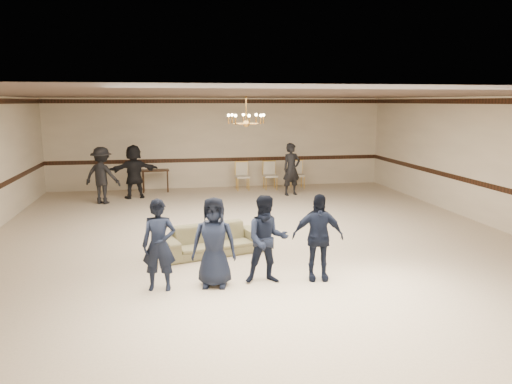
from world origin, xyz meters
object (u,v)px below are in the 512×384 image
(boy_b, at_px, (214,242))
(settee, at_px, (212,240))
(adult_left, at_px, (102,175))
(banquet_chair_left, at_px, (242,176))
(boy_a, at_px, (159,245))
(boy_c, at_px, (267,240))
(banquet_chair_right, at_px, (298,175))
(banquet_chair_mid, at_px, (270,176))
(adult_mid, at_px, (134,172))
(adult_right, at_px, (292,169))
(chandelier, at_px, (246,110))
(console_table, at_px, (156,181))
(boy_d, at_px, (318,237))

(boy_b, height_order, settee, boy_b)
(adult_left, xyz_separation_m, banquet_chair_left, (4.54, 1.50, -0.38))
(boy_a, bearing_deg, boy_c, 9.31)
(boy_c, bearing_deg, banquet_chair_right, 75.68)
(boy_b, relative_size, banquet_chair_mid, 1.56)
(adult_left, height_order, banquet_chair_mid, adult_left)
(adult_mid, relative_size, banquet_chair_mid, 1.78)
(boy_c, bearing_deg, boy_b, -175.91)
(settee, height_order, banquet_chair_right, banquet_chair_right)
(banquet_chair_left, xyz_separation_m, banquet_chair_mid, (1.00, 0.00, 0.00))
(adult_mid, bearing_deg, boy_b, 88.93)
(settee, bearing_deg, banquet_chair_right, 46.91)
(boy_b, height_order, adult_left, adult_left)
(adult_right, bearing_deg, boy_c, -122.89)
(settee, bearing_deg, banquet_chair_mid, 53.55)
(chandelier, height_order, boy_c, chandelier)
(adult_mid, xyz_separation_m, banquet_chair_right, (5.64, 0.80, -0.38))
(chandelier, distance_m, adult_left, 5.69)
(adult_left, height_order, console_table, adult_left)
(chandelier, height_order, settee, chandelier)
(settee, bearing_deg, boy_b, -109.85)
(boy_b, height_order, console_table, boy_b)
(banquet_chair_mid, xyz_separation_m, banquet_chair_right, (1.00, 0.00, 0.00))
(boy_a, distance_m, banquet_chair_mid, 9.72)
(boy_c, xyz_separation_m, settee, (-0.76, 1.80, -0.47))
(adult_left, bearing_deg, chandelier, 157.87)
(adult_mid, distance_m, banquet_chair_left, 3.75)
(adult_mid, xyz_separation_m, adult_right, (5.10, -0.40, 0.00))
(boy_c, bearing_deg, adult_mid, 112.18)
(chandelier, bearing_deg, boy_a, -118.81)
(boy_c, distance_m, console_table, 9.38)
(boy_d, distance_m, adult_mid, 8.90)
(adult_right, bearing_deg, banquet_chair_mid, 95.29)
(banquet_chair_left, relative_size, banquet_chair_mid, 1.00)
(boy_d, bearing_deg, settee, 141.32)
(boy_a, bearing_deg, chandelier, 70.50)
(boy_a, relative_size, boy_c, 1.00)
(settee, relative_size, banquet_chair_left, 2.06)
(boy_b, height_order, adult_mid, adult_mid)
(banquet_chair_mid, height_order, banquet_chair_right, same)
(boy_b, xyz_separation_m, boy_d, (1.80, 0.00, 0.00))
(console_table, bearing_deg, banquet_chair_right, -5.79)
(boy_d, xyz_separation_m, adult_right, (1.54, 7.75, 0.10))
(chandelier, xyz_separation_m, adult_left, (-3.83, 3.69, -2.01))
(boy_a, relative_size, adult_left, 0.88)
(settee, bearing_deg, adult_left, 100.86)
(adult_mid, bearing_deg, banquet_chair_right, 174.83)
(banquet_chair_left, bearing_deg, adult_left, -164.75)
(banquet_chair_left, xyz_separation_m, banquet_chair_right, (2.00, 0.00, 0.00))
(banquet_chair_left, bearing_deg, banquet_chair_mid, -3.06)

